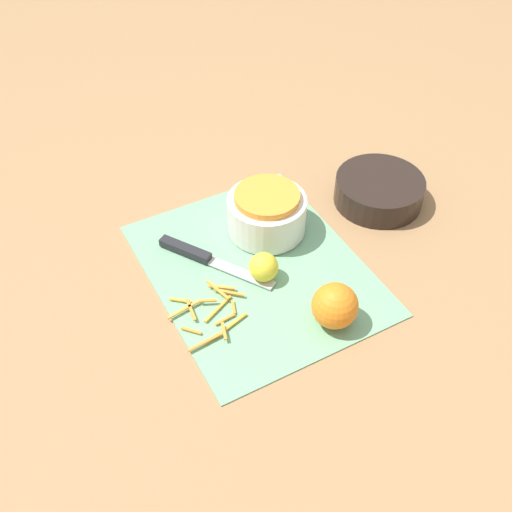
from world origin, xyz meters
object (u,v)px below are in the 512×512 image
Objects in this scene: knife at (197,255)px; orange_left at (335,306)px; bowl_speckled at (267,212)px; bowl_dark at (379,190)px; lemon at (264,267)px.

orange_left is at bearing -3.55° from knife.
bowl_speckled reaches higher than knife.
orange_left is at bearing -49.23° from bowl_dark.
bowl_dark reaches higher than knife.
knife is (0.01, -0.16, -0.04)m from bowl_speckled.
knife is (-0.02, -0.41, -0.02)m from bowl_dark.
knife is at bearing -140.78° from lemon.
bowl_speckled reaches higher than orange_left.
bowl_speckled is at bearing 59.83° from knife.
lemon is (-0.15, -0.05, -0.01)m from orange_left.
lemon is at bearing -75.52° from bowl_dark.
orange_left reaches higher than bowl_dark.
lemon reaches higher than bowl_dark.
bowl_dark is 0.41m from knife.
lemon is (0.11, -0.07, -0.02)m from bowl_speckled.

